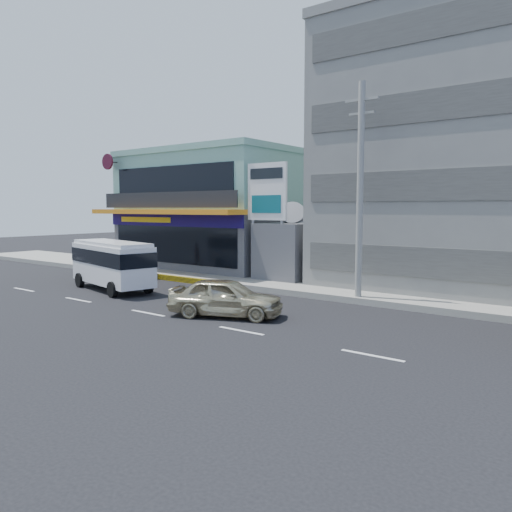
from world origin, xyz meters
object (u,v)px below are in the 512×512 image
Objects in this scene: shop_building at (222,213)px; motorcycle_rider at (149,268)px; concrete_building at (495,158)px; utility_pole_near at (360,191)px; minibus at (112,261)px; billboard at (267,198)px; satellite_dish at (292,222)px; sedan at (226,297)px.

motorcycle_rider is (0.20, -7.15, -3.34)m from shop_building.
concrete_building is 8.06× the size of motorcycle_rider.
concrete_building reaches higher than utility_pole_near.
shop_building is at bearing 154.94° from utility_pole_near.
utility_pole_near reaches higher than minibus.
billboard is 8.79m from motorcycle_rider.
concrete_building is at bearing 28.92° from billboard.
concrete_building is 20.90m from minibus.
sedan is (3.00, -9.50, -2.79)m from satellite_dish.
satellite_dish is at bearing -4.76° from sedan.
sedan is (11.00, -12.45, -3.21)m from shop_building.
sedan is at bearing -65.56° from billboard.
satellite_dish is 0.22× the size of billboard.
sedan is (-7.00, -13.50, -6.21)m from concrete_building.
shop_building reaches higher than sedan.
shop_building is 0.77× the size of concrete_building.
shop_building is at bearing 19.18° from sedan.
motorcycle_rider is (-7.30, -2.40, -4.27)m from billboard.
concrete_building is 2.32× the size of billboard.
concrete_building reaches higher than billboard.
billboard is at bearing 2.15° from sedan.
utility_pole_near is at bearing 20.80° from minibus.
sedan is at bearing -8.21° from minibus.
concrete_building reaches higher than motorcycle_rider.
shop_building is at bearing 99.77° from minibus.
motorcycle_rider is (-7.80, -4.20, -2.92)m from satellite_dish.
concrete_building is 8.79m from utility_pole_near.
motorcycle_rider is (-13.80, -0.60, -4.49)m from utility_pole_near.
satellite_dish reaches higher than motorcycle_rider.
satellite_dish is 10.35m from sedan.
motorcycle_rider is (-1.71, 3.99, -0.90)m from minibus.
motorcycle_rider is at bearing -161.79° from billboard.
concrete_building is 10.67× the size of satellite_dish.
minibus is (-6.08, -8.19, -2.02)m from satellite_dish.
utility_pole_near is 2.16× the size of sedan.
shop_building reaches higher than motorcycle_rider.
minibus is at bearing -66.74° from motorcycle_rider.
utility_pole_near is 1.53× the size of minibus.
billboard is (-10.50, -5.80, -2.07)m from concrete_building.
utility_pole_near is at bearing -49.24° from sedan.
sedan is at bearing -26.14° from motorcycle_rider.
concrete_building is 16.43m from sedan.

